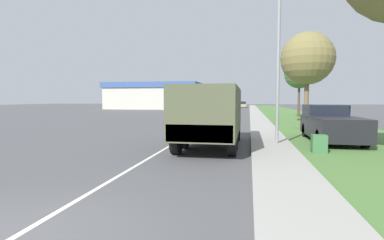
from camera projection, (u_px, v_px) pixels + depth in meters
The scene contains 16 objects.
ground_plane at pixel (225, 114), 43.61m from camera, with size 180.00×180.00×0.00m, color #4C4C4F.
lane_centre_stripe at pixel (225, 114), 43.61m from camera, with size 0.12×120.00×0.00m.
sidewalk_right at pixel (256, 114), 42.76m from camera, with size 1.80×120.00×0.12m.
grass_strip_right at pixel (288, 114), 41.94m from camera, with size 7.00×120.00×0.02m.
military_truck at pixel (211, 112), 13.18m from camera, with size 2.42×6.57×2.62m.
car_nearest_ahead at pixel (190, 114), 28.14m from camera, with size 1.89×4.44×1.61m.
car_second_ahead at pixel (211, 109), 41.40m from camera, with size 1.76×4.03×1.60m.
car_third_ahead at pixel (214, 107), 49.64m from camera, with size 1.95×4.00×1.68m.
car_fourth_ahead at pixel (225, 105), 65.06m from camera, with size 1.82×4.56×1.72m.
car_farthest_ahead at pixel (243, 105), 78.48m from camera, with size 1.83×4.40×1.54m.
pickup_truck at pixel (330, 124), 14.95m from camera, with size 2.09×5.30×1.79m.
lamp_post at pixel (274, 37), 13.30m from camera, with size 1.69×0.24×8.11m.
tree_mid_right at pixel (307, 59), 25.05m from camera, with size 4.40×4.40×7.71m.
tree_far_right at pixel (299, 74), 34.72m from camera, with size 3.45×3.45×6.80m.
utility_box at pixel (319, 144), 11.68m from camera, with size 0.55×0.45×0.70m.
building_distant at pixel (156, 96), 67.04m from camera, with size 20.24×13.41×5.67m.
Camera 1 is at (3.50, -3.69, 2.10)m, focal length 28.00 mm.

